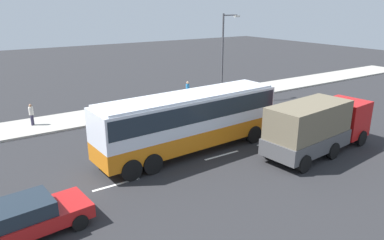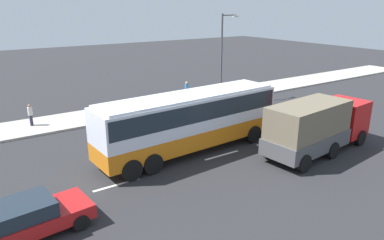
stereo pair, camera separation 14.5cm
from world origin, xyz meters
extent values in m
plane|color=#28282B|center=(0.00, 0.00, 0.00)|extent=(120.00, 120.00, 0.00)
cube|color=#A8A399|center=(0.00, 8.76, 0.07)|extent=(80.00, 4.00, 0.15)
cube|color=white|center=(-3.38, -2.43, 0.00)|extent=(2.40, 0.16, 0.01)
cube|color=white|center=(3.04, -2.43, 0.00)|extent=(2.40, 0.16, 0.01)
cube|color=white|center=(6.99, -2.43, 0.00)|extent=(2.40, 0.16, 0.01)
cube|color=white|center=(9.77, -2.43, 0.00)|extent=(2.40, 0.16, 0.01)
cube|color=orange|center=(1.82, -0.95, 1.05)|extent=(11.45, 3.14, 0.99)
cube|color=silver|center=(1.82, -0.95, 2.46)|extent=(11.45, 3.14, 1.83)
cube|color=#1E2833|center=(1.82, -0.95, 2.72)|extent=(11.22, 3.16, 1.01)
cube|color=#1E2833|center=(7.42, -0.62, 2.55)|extent=(0.25, 2.30, 1.46)
cube|color=silver|center=(1.82, -0.95, 3.43)|extent=(10.99, 2.97, 0.12)
cylinder|color=black|center=(5.80, 0.48, 0.55)|extent=(1.12, 0.36, 1.10)
cylinder|color=black|center=(5.94, -1.91, 0.55)|extent=(1.12, 0.36, 1.10)
cylinder|color=black|center=(-1.51, 0.06, 0.55)|extent=(1.12, 0.36, 1.10)
cylinder|color=black|center=(-1.37, -2.33, 0.55)|extent=(1.12, 0.36, 1.10)
cylinder|color=black|center=(-2.71, -0.01, 0.55)|extent=(1.12, 0.36, 1.10)
cylinder|color=black|center=(-2.57, -2.40, 0.55)|extent=(1.12, 0.36, 1.10)
cube|color=red|center=(10.85, -4.79, 1.57)|extent=(2.34, 2.54, 2.18)
cube|color=#4C4C4F|center=(6.91, -5.17, 0.93)|extent=(5.60, 2.86, 0.90)
cube|color=#6B604C|center=(6.91, -5.17, 2.25)|extent=(5.37, 2.75, 1.74)
cylinder|color=black|center=(10.91, -3.65, 0.48)|extent=(0.98, 0.37, 0.96)
cylinder|color=black|center=(11.12, -5.89, 0.48)|extent=(0.98, 0.37, 0.96)
cylinder|color=black|center=(7.76, -3.96, 0.48)|extent=(0.98, 0.37, 0.96)
cylinder|color=black|center=(7.98, -6.20, 0.48)|extent=(0.98, 0.37, 0.96)
cylinder|color=black|center=(5.01, -4.22, 0.48)|extent=(0.98, 0.37, 0.96)
cylinder|color=black|center=(5.23, -6.46, 0.48)|extent=(0.98, 0.37, 0.96)
cube|color=#B21919|center=(-7.65, -4.37, 0.60)|extent=(4.77, 2.33, 0.55)
cube|color=#1E2833|center=(-7.97, -4.40, 1.16)|extent=(2.69, 1.97, 0.57)
cylinder|color=black|center=(-6.10, -3.31, 0.32)|extent=(0.66, 0.26, 0.64)
cylinder|color=black|center=(-5.92, -5.09, 0.32)|extent=(0.66, 0.26, 0.64)
cylinder|color=#38334C|center=(-5.04, 8.98, 0.53)|extent=(0.14, 0.14, 0.76)
cylinder|color=#38334C|center=(-5.14, 8.86, 0.53)|extent=(0.14, 0.14, 0.76)
cylinder|color=beige|center=(-5.09, 8.92, 1.19)|extent=(0.32, 0.32, 0.57)
sphere|color=#9E7051|center=(-5.09, 8.92, 1.58)|extent=(0.21, 0.21, 0.21)
cylinder|color=black|center=(7.94, 8.75, 0.57)|extent=(0.14, 0.14, 0.84)
cylinder|color=black|center=(7.81, 8.84, 0.57)|extent=(0.14, 0.14, 0.84)
cylinder|color=#2672B2|center=(7.87, 8.79, 1.30)|extent=(0.32, 0.32, 0.63)
sphere|color=tan|center=(7.87, 8.79, 1.72)|extent=(0.23, 0.23, 0.23)
cylinder|color=#47474C|center=(10.46, 7.21, 3.87)|extent=(0.16, 0.16, 7.45)
cylinder|color=#47474C|center=(11.19, 7.21, 7.45)|extent=(1.46, 0.10, 0.10)
cube|color=silver|center=(11.92, 7.21, 7.35)|extent=(0.50, 0.24, 0.16)
camera|label=1|loc=(-8.80, -17.35, 8.27)|focal=33.43mm
camera|label=2|loc=(-8.92, -17.27, 8.27)|focal=33.43mm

